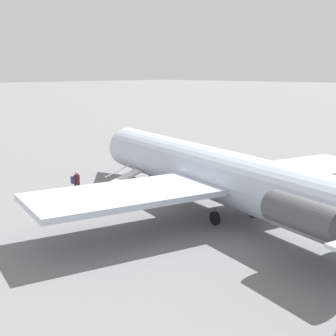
% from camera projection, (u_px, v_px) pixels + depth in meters
% --- Properties ---
extents(ground_plane, '(600.00, 600.00, 0.00)m').
position_uv_depth(ground_plane, '(210.00, 211.00, 26.72)').
color(ground_plane, slate).
extents(airplane_main, '(28.37, 21.60, 7.53)m').
position_uv_depth(airplane_main, '(222.00, 175.00, 25.45)').
color(airplane_main, silver).
rests_on(airplane_main, ground).
extents(boarding_stairs, '(2.02, 4.14, 1.82)m').
position_uv_depth(boarding_stairs, '(101.00, 189.00, 30.16)').
color(boarding_stairs, silver).
rests_on(boarding_stairs, ground).
extents(passenger, '(0.41, 0.56, 1.74)m').
position_uv_depth(passenger, '(76.00, 183.00, 29.11)').
color(passenger, '#23232D').
rests_on(passenger, ground).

